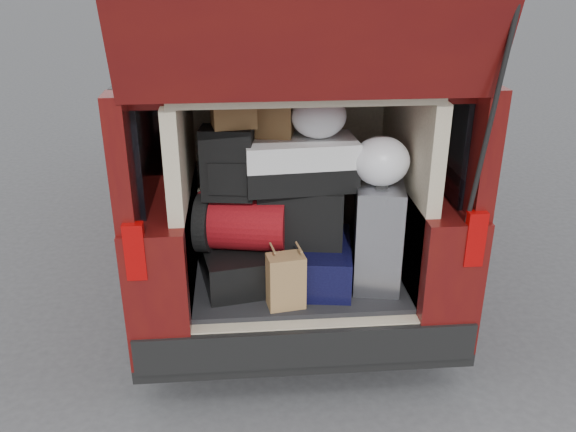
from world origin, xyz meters
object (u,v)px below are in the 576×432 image
black_soft_case (301,214)px  backpack (228,163)px  twotone_duffel (300,163)px  red_duffel (242,221)px  kraft_bag (286,281)px  navy_hardshell (311,261)px  silver_roller (377,233)px  black_hardshell (238,262)px

black_soft_case → backpack: backpack is taller
twotone_duffel → red_duffel: bearing=177.1°
backpack → kraft_bag: bearing=-34.1°
backpack → black_soft_case: bearing=13.3°
kraft_bag → backpack: bearing=128.9°
kraft_bag → black_soft_case: 0.42m
navy_hardshell → silver_roller: size_ratio=0.90×
black_hardshell → backpack: backpack is taller
black_hardshell → backpack: 0.65m
kraft_bag → red_duffel: (-0.23, 0.30, 0.23)m
red_duffel → twotone_duffel: 0.48m
navy_hardshell → black_soft_case: size_ratio=1.18×
red_duffel → twotone_duffel: bearing=12.3°
backpack → twotone_duffel: backpack is taller
silver_roller → black_soft_case: size_ratio=1.31×
navy_hardshell → silver_roller: 0.43m
kraft_bag → backpack: (-0.30, 0.27, 0.60)m
silver_roller → black_soft_case: 0.46m
black_soft_case → navy_hardshell: bearing=-19.3°
red_duffel → navy_hardshell: bearing=8.2°
silver_roller → black_soft_case: (-0.44, 0.07, 0.11)m
kraft_bag → black_soft_case: bearing=60.7°
black_hardshell → kraft_bag: 0.42m
black_hardshell → silver_roller: 0.85m
navy_hardshell → backpack: (-0.47, -0.01, 0.63)m
navy_hardshell → black_hardshell: bearing=-177.7°
kraft_bag → black_soft_case: size_ratio=0.65×
black_hardshell → black_soft_case: 0.49m
navy_hardshell → kraft_bag: 0.33m
black_hardshell → navy_hardshell: 0.44m
black_hardshell → silver_roller: (0.82, -0.08, 0.20)m
navy_hardshell → black_soft_case: 0.30m
navy_hardshell → black_soft_case: bearing=160.7°
kraft_bag → twotone_duffel: (0.10, 0.31, 0.58)m
black_hardshell → black_soft_case: bearing=-12.1°
kraft_bag → twotone_duffel: 0.66m
silver_roller → twotone_duffel: twotone_duffel is taller
black_soft_case → silver_roller: bearing=-1.4°
navy_hardshell → kraft_bag: size_ratio=1.81×
backpack → twotone_duffel: bearing=13.0°
silver_roller → red_duffel: bearing=-174.9°
silver_roller → navy_hardshell: bearing=-176.6°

